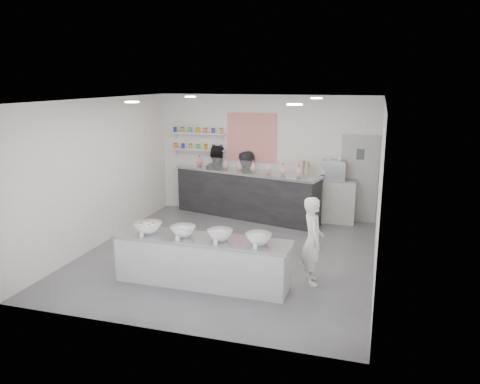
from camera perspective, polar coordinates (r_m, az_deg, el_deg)
name	(u,v)px	position (r m, az deg, el deg)	size (l,w,h in m)	color
floor	(229,254)	(9.30, -1.36, -7.60)	(6.00, 6.00, 0.00)	#515156
ceiling	(228,99)	(8.68, -1.47, 11.21)	(6.00, 6.00, 0.00)	white
back_wall	(265,156)	(11.71, 3.11, 4.43)	(5.50, 5.50, 0.00)	white
left_wall	(101,172)	(10.04, -16.53, 2.35)	(6.00, 6.00, 0.00)	white
right_wall	(379,189)	(8.45, 16.62, 0.31)	(6.00, 6.00, 0.00)	white
back_door	(359,179)	(11.46, 14.31, 1.53)	(0.88, 0.04, 2.10)	#9F9F9C
pattern_panel	(252,137)	(11.71, 1.43, 6.66)	(1.25, 0.03, 1.20)	red
jar_shelf_lower	(198,150)	(12.12, -5.10, 5.18)	(1.45, 0.22, 0.04)	silver
jar_shelf_upper	(198,133)	(12.07, -5.14, 7.16)	(1.45, 0.22, 0.04)	silver
preserve_jars	(198,139)	(12.06, -5.16, 6.48)	(1.45, 0.10, 0.56)	orange
downlight_0	(132,102)	(8.32, -13.04, 10.64)	(0.24, 0.24, 0.02)	white
downlight_1	(294,104)	(7.37, 6.66, 10.55)	(0.24, 0.24, 0.02)	white
downlight_2	(190,97)	(10.66, -6.08, 11.47)	(0.24, 0.24, 0.02)	white
downlight_3	(317,98)	(9.94, 9.32, 11.22)	(0.24, 0.24, 0.02)	white
prep_counter	(202,261)	(7.89, -4.68, -8.41)	(2.99, 0.68, 0.82)	#ACADA8
back_bar	(246,194)	(11.58, 0.73, -0.27)	(3.78, 0.69, 1.17)	black
sneeze_guard	(239,167)	(11.15, -0.10, 3.10)	(3.72, 0.02, 0.32)	white
espresso_ledge	(325,200)	(11.44, 10.36, -0.97)	(1.43, 0.45, 1.06)	#ACADA8
espresso_machine	(334,170)	(11.26, 11.35, 2.65)	(0.56, 0.39, 0.43)	#93969E
cup_stacks	(304,170)	(11.35, 7.85, 2.73)	(0.28, 0.24, 0.37)	tan
prep_bowls	(201,233)	(7.72, -4.75, -5.01)	(2.37, 0.52, 0.17)	white
label_cards	(189,247)	(7.27, -6.23, -6.66)	(2.01, 0.04, 0.07)	white
cookie_bags	(246,165)	(11.43, 0.74, 3.25)	(2.96, 0.16, 0.28)	#FF80CB
woman_prep	(313,241)	(7.90, 8.84, -5.88)	(0.54, 0.36, 1.49)	white
staff_left	(216,179)	(12.01, -2.96, 1.59)	(0.84, 0.66, 1.74)	black
staff_right	(246,183)	(11.78, 0.80, 1.10)	(0.80, 0.52, 1.63)	black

